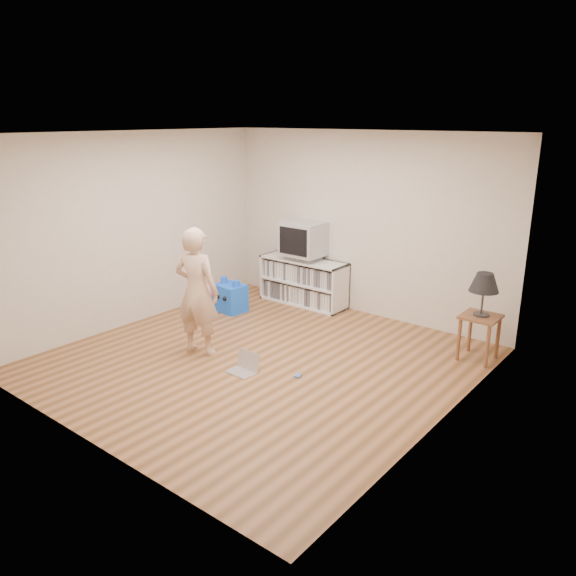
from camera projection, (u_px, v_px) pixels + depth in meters
The scene contains 13 objects.
ground at pixel (260, 360), 6.65m from camera, with size 4.50×4.50×0.00m, color brown.
walls at pixel (258, 254), 6.27m from camera, with size 4.52×4.52×2.60m.
ceiling at pixel (256, 134), 5.89m from camera, with size 4.50×4.50×0.01m, color white.
media_unit at pixel (304, 281), 8.60m from camera, with size 1.40×0.45×0.70m.
dvd_deck at pixel (304, 257), 8.47m from camera, with size 0.45×0.35×0.07m, color gray.
crt_tv at pixel (304, 239), 8.39m from camera, with size 0.60×0.53×0.50m.
side_table at pixel (480, 326), 6.58m from camera, with size 0.42×0.42×0.55m.
table_lamp at pixel (484, 283), 6.42m from camera, with size 0.34×0.34×0.52m.
person at pixel (197, 292), 6.65m from camera, with size 0.57×0.37×1.56m, color #D7B193.
laptop at pixel (245, 366), 6.36m from camera, with size 0.33×0.27×0.22m.
playing_cards at pixel (298, 376), 6.24m from camera, with size 0.07×0.09×0.02m, color #496DC3.
plush_blue at pixel (230, 297), 8.28m from camera, with size 0.46×0.40×0.50m.
plush_pink at pixel (208, 295), 8.54m from camera, with size 0.39×0.39×0.33m, color pink.
Camera 1 is at (4.07, -4.56, 2.78)m, focal length 35.00 mm.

